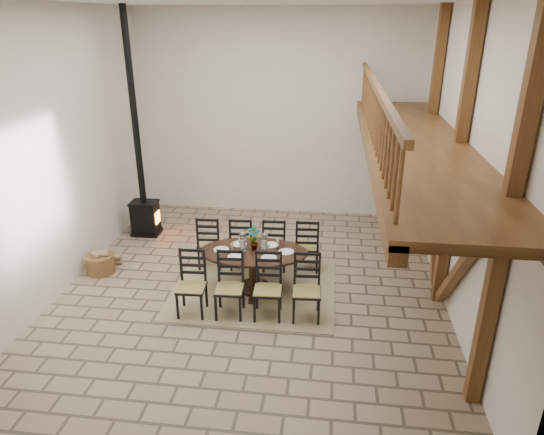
# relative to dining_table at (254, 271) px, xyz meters

# --- Properties ---
(ground) EXTENTS (8.00, 8.00, 0.00)m
(ground) POSITION_rel_dining_table_xyz_m (-0.04, 0.09, -0.40)
(ground) COLOR gray
(ground) RESTS_ON ground
(room_shell) EXTENTS (7.02, 8.02, 5.01)m
(room_shell) POSITION_rel_dining_table_xyz_m (1.15, 0.09, 2.61)
(room_shell) COLOR silver
(room_shell) RESTS_ON ground
(rug) EXTENTS (3.00, 2.50, 0.02)m
(rug) POSITION_rel_dining_table_xyz_m (0.00, -0.00, -0.39)
(rug) COLOR tan
(rug) RESTS_ON ground
(dining_table) EXTENTS (2.54, 2.32, 1.26)m
(dining_table) POSITION_rel_dining_table_xyz_m (0.00, 0.00, 0.00)
(dining_table) COLOR black
(dining_table) RESTS_ON ground
(wood_stove) EXTENTS (0.63, 0.49, 5.00)m
(wood_stove) POSITION_rel_dining_table_xyz_m (-2.92, 2.19, 0.73)
(wood_stove) COLOR black
(wood_stove) RESTS_ON ground
(log_basket) EXTENTS (0.56, 0.56, 0.46)m
(log_basket) POSITION_rel_dining_table_xyz_m (-3.16, 0.29, -0.20)
(log_basket) COLOR brown
(log_basket) RESTS_ON ground
(log_stack) EXTENTS (0.35, 0.28, 0.21)m
(log_stack) POSITION_rel_dining_table_xyz_m (-3.05, 0.67, -0.30)
(log_stack) COLOR tan
(log_stack) RESTS_ON ground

